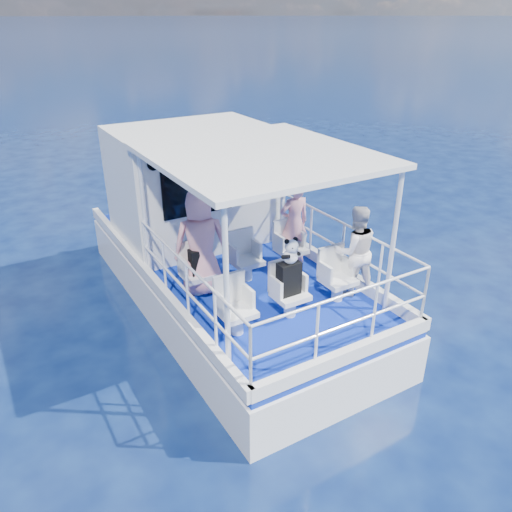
{
  "coord_description": "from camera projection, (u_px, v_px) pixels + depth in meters",
  "views": [
    {
      "loc": [
        -3.67,
        -6.31,
        4.99
      ],
      "look_at": [
        -0.17,
        -0.4,
        1.64
      ],
      "focal_mm": 35.0,
      "sensor_mm": 36.0,
      "label": 1
    }
  ],
  "objects": [
    {
      "name": "passenger_stbd_fwd",
      "position": [
        294.0,
        223.0,
        8.75
      ],
      "size": [
        0.6,
        0.42,
        1.54
      ],
      "primitive_type": "imported",
      "rotation": [
        0.0,
        0.0,
        3.04
      ],
      "color": "pink",
      "rests_on": "deck"
    },
    {
      "name": "hull",
      "position": [
        227.0,
        303.0,
        9.52
      ],
      "size": [
        3.0,
        7.0,
        1.6
      ],
      "primitive_type": "cube",
      "color": "white",
      "rests_on": "ground"
    },
    {
      "name": "passenger_stbd_aft",
      "position": [
        355.0,
        251.0,
        7.8
      ],
      "size": [
        0.87,
        0.77,
        1.48
      ],
      "primitive_type": "imported",
      "rotation": [
        0.0,
        0.0,
        2.8
      ],
      "color": "white",
      "rests_on": "deck"
    },
    {
      "name": "canopy",
      "position": [
        259.0,
        155.0,
        7.21
      ],
      "size": [
        3.0,
        3.2,
        0.08
      ],
      "primitive_type": "cube",
      "color": "white",
      "rests_on": "cabin"
    },
    {
      "name": "panda",
      "position": [
        291.0,
        251.0,
        7.01
      ],
      "size": [
        0.25,
        0.21,
        0.38
      ],
      "primitive_type": null,
      "color": "white",
      "rests_on": "backpack_center"
    },
    {
      "name": "ground",
      "position": [
        253.0,
        329.0,
        8.74
      ],
      "size": [
        2000.0,
        2000.0,
        0.0
      ],
      "primitive_type": "plane",
      "color": "#08153D",
      "rests_on": "ground"
    },
    {
      "name": "passenger_port_fwd",
      "position": [
        201.0,
        243.0,
        7.76
      ],
      "size": [
        0.77,
        0.65,
        1.74
      ],
      "primitive_type": "imported",
      "rotation": [
        0.0,
        0.0,
        2.8
      ],
      "color": "pink",
      "rests_on": "deck"
    },
    {
      "name": "seat_stbd_aft",
      "position": [
        337.0,
        289.0,
        7.83
      ],
      "size": [
        0.48,
        0.46,
        0.38
      ],
      "primitive_type": "cube",
      "color": "silver",
      "rests_on": "deck"
    },
    {
      "name": "seat_center_fwd",
      "position": [
        247.0,
        269.0,
        8.42
      ],
      "size": [
        0.48,
        0.46,
        0.38
      ],
      "primitive_type": "cube",
      "color": "silver",
      "rests_on": "deck"
    },
    {
      "name": "compact_camera",
      "position": [
        197.0,
        247.0,
        7.71
      ],
      "size": [
        0.11,
        0.07,
        0.07
      ],
      "primitive_type": "cube",
      "color": "black",
      "rests_on": "backpack_port"
    },
    {
      "name": "seat_port_aft",
      "position": [
        237.0,
        321.0,
        7.0
      ],
      "size": [
        0.48,
        0.46,
        0.38
      ],
      "primitive_type": "cube",
      "color": "silver",
      "rests_on": "deck"
    },
    {
      "name": "canopy_posts",
      "position": [
        261.0,
        229.0,
        7.67
      ],
      "size": [
        2.77,
        2.97,
        2.2
      ],
      "color": "white",
      "rests_on": "deck"
    },
    {
      "name": "seat_center_aft",
      "position": [
        290.0,
        304.0,
        7.41
      ],
      "size": [
        0.48,
        0.46,
        0.38
      ],
      "primitive_type": "cube",
      "color": "silver",
      "rests_on": "deck"
    },
    {
      "name": "seat_stbd_fwd",
      "position": [
        291.0,
        257.0,
        8.83
      ],
      "size": [
        0.48,
        0.46,
        0.38
      ],
      "primitive_type": "cube",
      "color": "silver",
      "rests_on": "deck"
    },
    {
      "name": "cabin",
      "position": [
        193.0,
        185.0,
        9.64
      ],
      "size": [
        2.85,
        2.0,
        2.2
      ],
      "primitive_type": "cube",
      "color": "white",
      "rests_on": "deck"
    },
    {
      "name": "backpack_port",
      "position": [
        199.0,
        261.0,
        7.82
      ],
      "size": [
        0.31,
        0.18,
        0.41
      ],
      "primitive_type": "cube",
      "color": "black",
      "rests_on": "seat_port_fwd"
    },
    {
      "name": "railings",
      "position": [
        271.0,
        272.0,
        7.68
      ],
      "size": [
        2.84,
        3.59,
        1.0
      ],
      "primitive_type": null,
      "color": "white",
      "rests_on": "deck"
    },
    {
      "name": "deck",
      "position": [
        225.0,
        264.0,
        9.14
      ],
      "size": [
        2.9,
        6.9,
        0.1
      ],
      "primitive_type": "cube",
      "color": "navy",
      "rests_on": "hull"
    },
    {
      "name": "backpack_center",
      "position": [
        289.0,
        278.0,
        7.21
      ],
      "size": [
        0.34,
        0.19,
        0.51
      ],
      "primitive_type": "cube",
      "color": "black",
      "rests_on": "seat_center_aft"
    },
    {
      "name": "seat_port_fwd",
      "position": [
        198.0,
        283.0,
        8.01
      ],
      "size": [
        0.48,
        0.46,
        0.38
      ],
      "primitive_type": "cube",
      "color": "silver",
      "rests_on": "deck"
    }
  ]
}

